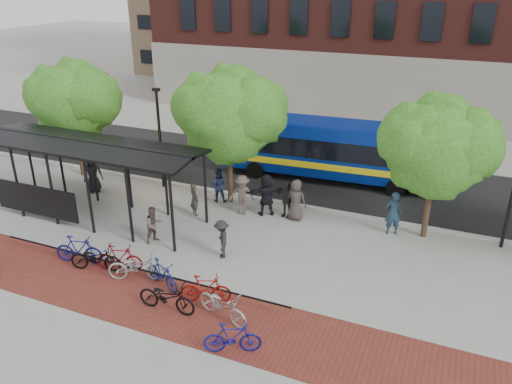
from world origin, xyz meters
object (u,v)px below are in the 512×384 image
at_px(bike_4, 96,258).
at_px(bike_11, 232,338).
at_px(bike_10, 223,305).
at_px(pedestrian_9, 222,239).
at_px(bike_6, 136,267).
at_px(pedestrian_7, 393,213).
at_px(pedestrian_4, 287,199).
at_px(tree_c, 440,144).
at_px(pedestrian_3, 242,195).
at_px(bus_shelter, 85,153).
at_px(bike_5, 120,258).
at_px(lamp_post_left, 160,136).
at_px(tree_b, 231,111).
at_px(pedestrian_2, 218,185).
at_px(bike_7, 162,274).
at_px(pedestrian_6, 296,200).
at_px(bus, 329,147).
at_px(pedestrian_1, 194,199).
at_px(bike_3, 79,250).
at_px(tree_a, 74,98).
at_px(pedestrian_8, 154,225).
at_px(pedestrian_5, 266,195).
at_px(bike_8, 167,297).
at_px(pedestrian_0, 92,173).

distance_m(bike_4, bike_11, 6.86).
distance_m(bike_10, pedestrian_9, 3.84).
height_order(bike_6, pedestrian_7, pedestrian_7).
height_order(pedestrian_4, pedestrian_7, pedestrian_7).
xyz_separation_m(tree_c, pedestrian_3, (-7.98, -1.11, -3.10)).
distance_m(bus_shelter, bike_5, 5.79).
xyz_separation_m(lamp_post_left, bike_5, (2.88, -7.43, -2.23)).
xyz_separation_m(bike_4, bike_5, (0.83, 0.33, 0.01)).
relative_size(bike_10, pedestrian_7, 1.05).
relative_size(lamp_post_left, pedestrian_3, 2.68).
height_order(bus_shelter, pedestrian_7, bus_shelter).
distance_m(tree_b, pedestrian_2, 3.67).
xyz_separation_m(bike_6, pedestrian_7, (7.88, 7.14, 0.41)).
distance_m(tree_c, pedestrian_2, 10.14).
relative_size(bike_7, pedestrian_6, 0.90).
relative_size(bus, pedestrian_1, 7.57).
bearing_deg(pedestrian_6, pedestrian_3, 16.62).
height_order(pedestrian_2, pedestrian_4, pedestrian_2).
relative_size(bike_3, bike_6, 0.90).
distance_m(lamp_post_left, bike_6, 8.89).
distance_m(tree_a, pedestrian_1, 8.97).
bearing_deg(tree_a, pedestrian_8, -32.00).
height_order(bike_11, pedestrian_1, pedestrian_1).
bearing_deg(bike_3, pedestrian_6, -57.13).
bearing_deg(tree_b, pedestrian_4, -10.13).
xyz_separation_m(bike_3, pedestrian_2, (2.34, 7.08, 0.29)).
relative_size(tree_c, pedestrian_1, 3.85).
bearing_deg(bike_5, pedestrian_5, -43.78).
bearing_deg(bike_7, bike_3, 110.53).
xyz_separation_m(bus_shelter, pedestrian_1, (4.26, 1.83, -2.23)).
distance_m(bike_6, pedestrian_6, 7.77).
bearing_deg(bike_8, tree_a, 48.95).
height_order(pedestrian_7, pedestrian_9, pedestrian_7).
relative_size(pedestrian_3, pedestrian_6, 1.01).
distance_m(tree_c, pedestrian_6, 6.41).
relative_size(bus, bike_8, 5.73).
bearing_deg(pedestrian_4, bus_shelter, -151.83).
bearing_deg(pedestrian_5, bike_5, 33.49).
xyz_separation_m(pedestrian_0, pedestrian_2, (6.35, 1.39, -0.11)).
xyz_separation_m(bike_3, pedestrian_1, (2.00, 5.35, 0.20)).
height_order(bus, pedestrian_2, bus).
bearing_deg(tree_b, pedestrian_7, -2.46).
relative_size(pedestrian_1, pedestrian_8, 0.99).
relative_size(bike_6, bike_8, 1.02).
bearing_deg(tree_b, bike_3, -112.01).
bearing_deg(tree_c, pedestrian_2, -178.45).
bearing_deg(pedestrian_8, bus, -3.03).
xyz_separation_m(bike_4, pedestrian_3, (3.05, 6.40, 0.45)).
height_order(bike_5, pedestrian_1, pedestrian_1).
relative_size(tree_a, pedestrian_5, 3.12).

